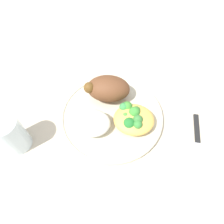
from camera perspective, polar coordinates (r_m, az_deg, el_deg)
ground_plane at (r=0.52m, az=-0.00°, el=-1.40°), size 2.00×2.00×0.00m
plate at (r=0.52m, az=-0.00°, el=-0.99°), size 0.26×0.26×0.01m
roasted_chicken at (r=0.52m, az=-1.24°, el=6.66°), size 0.12×0.07×0.06m
rice_pile at (r=0.48m, az=-5.51°, el=-3.11°), size 0.09×0.07×0.04m
mac_cheese_with_broccoli at (r=0.49m, az=6.01°, el=-1.71°), size 0.10×0.09×0.04m
fork at (r=0.54m, az=18.51°, el=-3.06°), size 0.03×0.14×0.01m
knife at (r=0.53m, az=23.14°, el=-7.77°), size 0.03×0.19×0.01m
water_glass at (r=0.50m, az=-26.70°, el=-5.71°), size 0.06×0.06×0.10m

